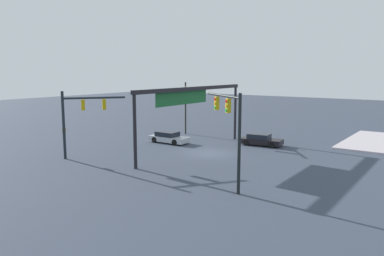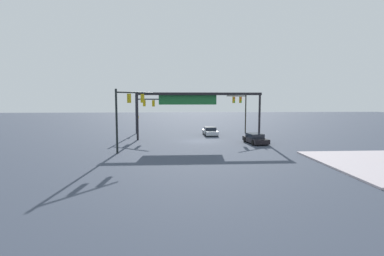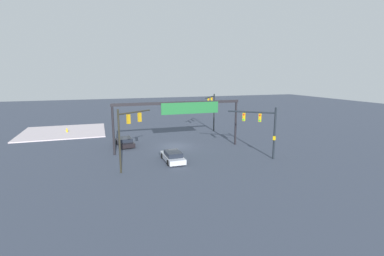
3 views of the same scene
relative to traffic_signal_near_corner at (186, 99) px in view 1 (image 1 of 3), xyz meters
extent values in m
plane|color=#363E4E|center=(-7.05, -7.89, -4.41)|extent=(163.31, 163.31, 0.00)
cylinder|color=black|center=(0.89, 0.66, -1.21)|extent=(0.19, 0.19, 6.39)
cylinder|color=black|center=(-0.84, -0.61, 1.46)|extent=(3.54, 2.67, 0.14)
cube|color=#BB8B11|center=(-0.14, -0.10, 0.87)|extent=(0.41, 0.40, 0.95)
cylinder|color=red|center=(-0.05, -0.23, 1.16)|extent=(0.20, 0.17, 0.20)
cylinder|color=orange|center=(-0.05, -0.23, 0.86)|extent=(0.20, 0.17, 0.20)
cylinder|color=green|center=(-0.05, -0.23, 0.56)|extent=(0.20, 0.17, 0.20)
cube|color=#BB8B11|center=(-1.37, -1.01, 0.87)|extent=(0.41, 0.40, 0.95)
cylinder|color=red|center=(-1.27, -1.13, 1.16)|extent=(0.20, 0.17, 0.20)
cylinder|color=orange|center=(-1.27, -1.13, 0.86)|extent=(0.20, 0.17, 0.20)
cylinder|color=green|center=(-1.27, -1.13, 0.56)|extent=(0.20, 0.17, 0.20)
cylinder|color=black|center=(-16.30, 1.39, -1.40)|extent=(0.24, 0.24, 6.02)
cylinder|color=black|center=(-14.12, -0.24, 0.97)|extent=(4.45, 3.40, 0.18)
cube|color=#B8940B|center=(-14.93, 0.36, 0.35)|extent=(0.41, 0.40, 0.95)
cylinder|color=red|center=(-14.83, 0.49, 0.65)|extent=(0.20, 0.17, 0.20)
cylinder|color=orange|center=(-14.83, 0.49, 0.35)|extent=(0.20, 0.17, 0.20)
cylinder|color=green|center=(-14.83, 0.49, 0.05)|extent=(0.20, 0.17, 0.20)
cube|color=#B8940B|center=(-13.46, -0.74, 0.35)|extent=(0.41, 0.40, 0.95)
cylinder|color=red|center=(-13.36, -0.61, 0.65)|extent=(0.20, 0.17, 0.20)
cylinder|color=orange|center=(-13.36, -0.61, 0.35)|extent=(0.20, 0.17, 0.20)
cylinder|color=green|center=(-13.36, -0.61, 0.05)|extent=(0.20, 0.17, 0.20)
cube|color=#B8940B|center=(-16.14, 1.60, -1.88)|extent=(0.38, 0.37, 0.44)
cylinder|color=black|center=(-16.09, -15.90, -1.20)|extent=(0.21, 0.21, 6.42)
cylinder|color=black|center=(-14.47, -13.72, 1.69)|extent=(3.37, 4.46, 0.16)
cube|color=#B39A10|center=(-15.03, -14.48, 1.08)|extent=(0.40, 0.41, 0.95)
cylinder|color=red|center=(-15.16, -14.38, 1.38)|extent=(0.17, 0.20, 0.20)
cylinder|color=orange|center=(-15.16, -14.38, 1.08)|extent=(0.17, 0.20, 0.20)
cylinder|color=green|center=(-15.16, -14.38, 0.78)|extent=(0.17, 0.20, 0.20)
cube|color=#B39A10|center=(-13.82, -12.86, 1.08)|extent=(0.40, 0.41, 0.95)
cylinder|color=red|center=(-13.95, -12.76, 1.38)|extent=(0.17, 0.20, 0.20)
cylinder|color=orange|center=(-13.95, -12.76, 1.08)|extent=(0.17, 0.20, 0.20)
cylinder|color=green|center=(-13.95, -12.76, 0.78)|extent=(0.17, 0.20, 0.20)
cylinder|color=black|center=(-15.22, -6.15, -1.45)|extent=(0.28, 0.28, 5.91)
cylinder|color=black|center=(1.13, -6.15, -1.45)|extent=(0.28, 0.28, 5.91)
cube|color=black|center=(-7.05, -6.15, 1.68)|extent=(16.75, 0.35, 0.35)
cube|color=#1A5D2C|center=(-8.56, -5.94, 1.00)|extent=(7.69, 0.08, 1.47)
cube|color=#ABB1BD|center=(-4.96, -1.42, -3.97)|extent=(1.90, 4.46, 0.55)
cube|color=black|center=(-4.97, -1.15, -3.45)|extent=(1.65, 2.33, 0.50)
cylinder|color=black|center=(-4.09, -2.77, -4.09)|extent=(0.23, 0.64, 0.64)
cylinder|color=black|center=(-5.80, -2.80, -4.09)|extent=(0.23, 0.64, 0.64)
cylinder|color=black|center=(-4.13, -0.03, -4.09)|extent=(0.23, 0.64, 0.64)
cylinder|color=black|center=(-5.84, -0.06, -4.09)|extent=(0.23, 0.64, 0.64)
cube|color=black|center=(-0.48, -10.21, -3.97)|extent=(2.34, 4.50, 0.55)
cube|color=black|center=(-0.51, -9.95, -3.45)|extent=(1.87, 2.42, 0.50)
cylinder|color=black|center=(0.53, -11.43, -4.09)|extent=(0.30, 0.66, 0.64)
cylinder|color=black|center=(-1.16, -11.64, -4.09)|extent=(0.30, 0.66, 0.64)
cylinder|color=black|center=(0.21, -8.78, -4.09)|extent=(0.30, 0.66, 0.64)
cylinder|color=black|center=(-1.49, -8.99, -4.09)|extent=(0.30, 0.66, 0.64)
camera|label=1|loc=(-36.93, -26.99, 3.37)|focal=35.73mm
camera|label=2|loc=(-10.44, -45.72, 1.04)|focal=27.91mm
camera|label=3|loc=(2.50, 27.87, 5.21)|focal=26.01mm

